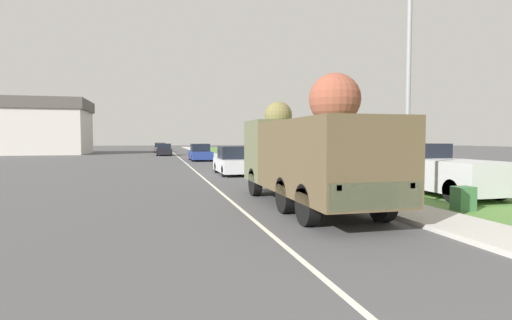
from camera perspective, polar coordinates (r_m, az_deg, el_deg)
name	(u,v)px	position (r m, az deg, el deg)	size (l,w,h in m)	color
ground_plane	(182,160)	(40.84, -10.58, 0.04)	(180.00, 180.00, 0.00)	#4C4C4F
lane_centre_stripe	(182,160)	(40.84, -10.58, 0.04)	(0.12, 120.00, 0.00)	silver
sidewalk_right	(226,159)	(41.34, -4.34, 0.20)	(1.80, 120.00, 0.12)	beige
grass_strip_right	(267,159)	(42.31, 1.54, 0.21)	(7.00, 120.00, 0.02)	#56843D
military_truck	(308,157)	(12.39, 7.43, 0.47)	(2.32, 7.91, 2.78)	#606647
car_nearest_ahead	(234,162)	(23.66, -3.22, -0.25)	(1.85, 4.33, 1.67)	silver
car_second_ahead	(200,153)	(39.06, -7.98, 1.00)	(1.94, 4.90, 1.63)	navy
car_third_ahead	(164,150)	(51.80, -13.00, 1.39)	(1.90, 4.10, 1.51)	black
car_fourth_ahead	(160,148)	(64.74, -13.53, 1.69)	(1.84, 4.21, 1.49)	#B7BABF
pickup_truck	(435,170)	(16.75, 24.16, -1.29)	(2.08, 5.51, 1.89)	silver
lamp_post	(403,50)	(12.72, 20.27, 14.51)	(1.69, 0.24, 7.73)	gray
tree_mid_right	(335,100)	(23.29, 11.18, 8.46)	(2.94, 2.94, 5.80)	brown
tree_far_right	(278,116)	(40.66, 3.21, 6.34)	(2.79, 2.79, 5.86)	#4C3D2D
utility_box	(463,199)	(13.08, 27.49, -4.91)	(0.55, 0.45, 0.70)	#3D7042
building_distant	(26,126)	(62.90, -29.96, 4.17)	(16.07, 10.65, 7.47)	beige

